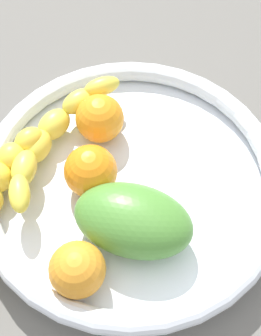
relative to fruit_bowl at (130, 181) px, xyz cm
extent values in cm
cube|color=#62605A|center=(0.00, 0.00, -4.07)|extent=(120.00, 120.00, 3.00)
cylinder|color=silver|center=(0.00, 0.00, -1.33)|extent=(34.72, 34.72, 2.48)
torus|color=silver|center=(0.00, 0.00, 1.18)|extent=(36.50, 36.50, 2.54)
ellipsoid|color=yellow|center=(11.61, -3.32, 4.05)|extent=(3.20, 5.12, 2.33)
ellipsoid|color=yellow|center=(11.83, 0.47, 3.11)|extent=(3.20, 4.97, 2.83)
ellipsoid|color=yellow|center=(11.01, 4.18, 2.17)|extent=(4.77, 5.62, 3.33)
ellipsoid|color=yellow|center=(9.22, 7.52, 2.17)|extent=(5.49, 5.81, 3.33)
ellipsoid|color=yellow|center=(6.60, 10.26, 3.11)|extent=(5.49, 5.17, 2.83)
ellipsoid|color=yellow|center=(3.33, 12.18, 4.05)|extent=(5.29, 3.98, 2.33)
ellipsoid|color=yellow|center=(9.83, 8.04, 3.19)|extent=(3.52, 4.20, 2.81)
ellipsoid|color=yellow|center=(9.01, 10.80, 2.82)|extent=(4.44, 4.66, 3.32)
sphere|color=orange|center=(-7.06, 11.07, 2.82)|extent=(5.83, 5.83, 5.83)
sphere|color=orange|center=(8.13, -0.80, 2.93)|extent=(6.06, 6.06, 6.06)
sphere|color=orange|center=(2.11, 4.07, 2.99)|extent=(6.17, 6.17, 6.17)
ellipsoid|color=#4D8A35|center=(-5.74, 3.45, 3.11)|extent=(15.19, 14.74, 6.42)
camera|label=1|loc=(-21.99, 14.52, 45.11)|focal=46.26mm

